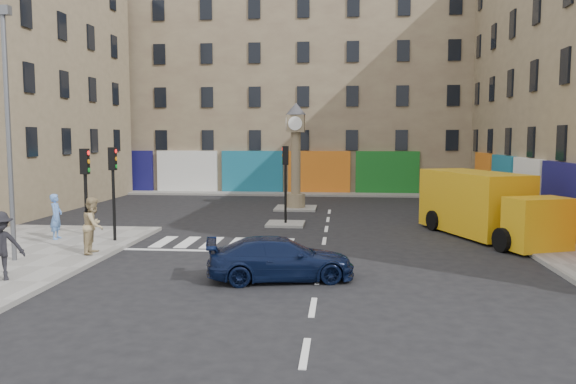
# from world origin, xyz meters

# --- Properties ---
(ground) EXTENTS (120.00, 120.00, 0.00)m
(ground) POSITION_xyz_m (0.00, 0.00, 0.00)
(ground) COLOR black
(ground) RESTS_ON ground
(sidewalk_right) EXTENTS (2.60, 30.00, 0.15)m
(sidewalk_right) POSITION_xyz_m (8.70, 10.00, 0.07)
(sidewalk_right) COLOR gray
(sidewalk_right) RESTS_ON ground
(sidewalk_far) EXTENTS (32.00, 2.40, 0.15)m
(sidewalk_far) POSITION_xyz_m (-4.00, 22.20, 0.07)
(sidewalk_far) COLOR gray
(sidewalk_far) RESTS_ON ground
(island_near) EXTENTS (1.80, 1.80, 0.12)m
(island_near) POSITION_xyz_m (-2.00, 8.00, 0.06)
(island_near) COLOR gray
(island_near) RESTS_ON ground
(island_far) EXTENTS (2.40, 2.40, 0.12)m
(island_far) POSITION_xyz_m (-2.00, 14.00, 0.06)
(island_far) COLOR gray
(island_far) RESTS_ON ground
(building_far) EXTENTS (32.00, 10.00, 17.00)m
(building_far) POSITION_xyz_m (-4.00, 28.00, 8.50)
(building_far) COLOR gray
(building_far) RESTS_ON ground
(traffic_light_left_near) EXTENTS (0.28, 0.22, 3.70)m
(traffic_light_left_near) POSITION_xyz_m (-8.30, 0.20, 2.62)
(traffic_light_left_near) COLOR black
(traffic_light_left_near) RESTS_ON sidewalk_left
(traffic_light_left_far) EXTENTS (0.28, 0.22, 3.70)m
(traffic_light_left_far) POSITION_xyz_m (-8.30, 2.60, 2.62)
(traffic_light_left_far) COLOR black
(traffic_light_left_far) RESTS_ON sidewalk_left
(traffic_light_island) EXTENTS (0.28, 0.22, 3.70)m
(traffic_light_island) POSITION_xyz_m (-2.00, 8.00, 2.59)
(traffic_light_island) COLOR black
(traffic_light_island) RESTS_ON island_near
(lamp_post) EXTENTS (0.50, 0.25, 8.30)m
(lamp_post) POSITION_xyz_m (-10.20, -1.20, 4.79)
(lamp_post) COLOR #595B60
(lamp_post) RESTS_ON sidewalk_left
(clock_pillar) EXTENTS (1.20, 1.20, 6.10)m
(clock_pillar) POSITION_xyz_m (-2.00, 14.00, 3.55)
(clock_pillar) COLOR #8B795B
(clock_pillar) RESTS_ON island_far
(navy_sedan) EXTENTS (4.67, 2.68, 1.27)m
(navy_sedan) POSITION_xyz_m (-1.11, -2.33, 0.64)
(navy_sedan) COLOR black
(navy_sedan) RESTS_ON ground
(yellow_van) EXTENTS (4.72, 7.85, 2.74)m
(yellow_van) POSITION_xyz_m (6.68, 5.53, 1.36)
(yellow_van) COLOR gold
(yellow_van) RESTS_ON ground
(pedestrian_blue) EXTENTS (0.51, 0.71, 1.83)m
(pedestrian_blue) POSITION_xyz_m (-10.75, 2.67, 1.06)
(pedestrian_blue) COLOR #5B88D1
(pedestrian_blue) RESTS_ON sidewalk_left
(pedestrian_tan) EXTENTS (0.84, 1.04, 2.00)m
(pedestrian_tan) POSITION_xyz_m (-8.02, 0.12, 1.15)
(pedestrian_tan) COLOR tan
(pedestrian_tan) RESTS_ON sidewalk_left
(pedestrian_dark) EXTENTS (1.48, 1.38, 2.00)m
(pedestrian_dark) POSITION_xyz_m (-9.04, -3.76, 1.15)
(pedestrian_dark) COLOR black
(pedestrian_dark) RESTS_ON sidewalk_left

